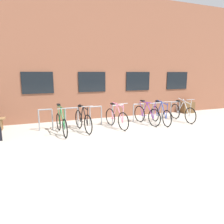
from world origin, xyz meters
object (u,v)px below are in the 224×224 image
Objects in this scene: bicycle_purple at (147,115)px; bicycle_silver at (182,112)px; bicycle_black at (83,121)px; bicycle_green at (61,123)px; bicycle_blue at (161,115)px; planter_box at (187,107)px; bicycle_pink at (116,118)px.

bicycle_purple is 1.84m from bicycle_silver.
bicycle_silver is 4.66m from bicycle_black.
bicycle_black is at bearing 5.54° from bicycle_green.
bicycle_black is at bearing 178.97° from bicycle_blue.
bicycle_green reaches higher than planter_box.
bicycle_pink reaches higher than bicycle_black.
bicycle_black is (-2.82, -0.11, -0.00)m from bicycle_purple.
bicycle_pink is 0.95× the size of bicycle_blue.
bicycle_black reaches higher than planter_box.
bicycle_blue is 3.42m from bicycle_black.
bicycle_purple is 0.97× the size of bicycle_blue.
bicycle_purple is at bearing 177.72° from bicycle_silver.
planter_box is (7.03, 1.61, -0.08)m from bicycle_green.
bicycle_silver is 1.03× the size of bicycle_blue.
bicycle_purple reaches higher than planter_box.
bicycle_blue is at bearing 0.25° from bicycle_green.
bicycle_pink is at bearing -162.41° from planter_box.
bicycle_green is 5.48m from bicycle_silver.
bicycle_blue is at bearing -1.03° from bicycle_black.
bicycle_silver reaches higher than bicycle_purple.
bicycle_silver reaches higher than bicycle_black.
bicycle_silver is 1.06× the size of bicycle_black.
bicycle_blue is (2.05, -0.06, -0.00)m from bicycle_pink.
bicycle_black is at bearing -177.69° from bicycle_purple.
bicycle_pink is at bearing 178.26° from bicycle_blue.
bicycle_blue is (4.24, 0.02, 0.01)m from bicycle_green.
bicycle_blue is at bearing -175.30° from bicycle_silver.
bicycle_pink is 0.98× the size of bicycle_purple.
bicycle_silver is 2.15m from planter_box.
bicycle_green is 2.46× the size of planter_box.
planter_box is (1.55, 1.49, -0.09)m from bicycle_silver.
bicycle_silver is 1.24m from bicycle_blue.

